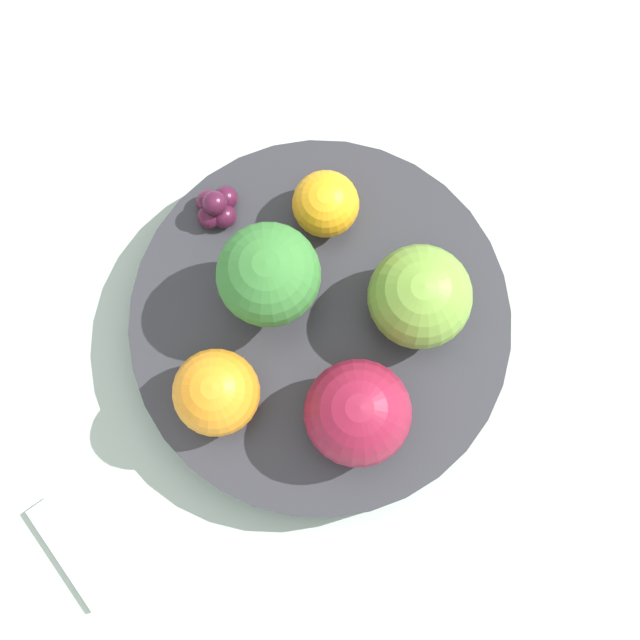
# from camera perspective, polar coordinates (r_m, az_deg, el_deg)

# --- Properties ---
(ground_plane) EXTENTS (6.00, 6.00, 0.00)m
(ground_plane) POSITION_cam_1_polar(r_m,az_deg,el_deg) (0.69, 0.00, -0.95)
(ground_plane) COLOR gray
(table_surface) EXTENTS (1.20, 1.20, 0.02)m
(table_surface) POSITION_cam_1_polar(r_m,az_deg,el_deg) (0.68, 0.00, -0.81)
(table_surface) COLOR #B2C6B2
(table_surface) RESTS_ON ground_plane
(bowl) EXTENTS (0.23, 0.23, 0.03)m
(bowl) POSITION_cam_1_polar(r_m,az_deg,el_deg) (0.65, 0.00, -0.42)
(bowl) COLOR #2D2D33
(bowl) RESTS_ON table_surface
(broccoli) EXTENTS (0.06, 0.06, 0.08)m
(broccoli) POSITION_cam_1_polar(r_m,az_deg,el_deg) (0.59, -2.76, 2.40)
(broccoli) COLOR #99C17A
(broccoli) RESTS_ON bowl
(apple_red) EXTENTS (0.06, 0.06, 0.06)m
(apple_red) POSITION_cam_1_polar(r_m,az_deg,el_deg) (0.61, 5.35, 1.24)
(apple_red) COLOR olive
(apple_red) RESTS_ON bowl
(apple_green) EXTENTS (0.06, 0.06, 0.06)m
(apple_green) POSITION_cam_1_polar(r_m,az_deg,el_deg) (0.59, 2.03, -4.97)
(apple_green) COLOR maroon
(apple_green) RESTS_ON bowl
(orange_front) EXTENTS (0.04, 0.04, 0.04)m
(orange_front) POSITION_cam_1_polar(r_m,az_deg,el_deg) (0.63, 0.30, 6.21)
(orange_front) COLOR orange
(orange_front) RESTS_ON bowl
(orange_back) EXTENTS (0.05, 0.05, 0.05)m
(orange_back) POSITION_cam_1_polar(r_m,az_deg,el_deg) (0.60, -5.81, -3.53)
(orange_back) COLOR orange
(orange_back) RESTS_ON bowl
(grape_cluster) EXTENTS (0.03, 0.03, 0.03)m
(grape_cluster) POSITION_cam_1_polar(r_m,az_deg,el_deg) (0.64, -5.57, 5.99)
(grape_cluster) COLOR #47142D
(grape_cluster) RESTS_ON bowl
(spoon) EXTENTS (0.07, 0.02, 0.01)m
(spoon) POSITION_cam_1_polar(r_m,az_deg,el_deg) (0.67, -13.16, -12.05)
(spoon) COLOR silver
(spoon) RESTS_ON table_surface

